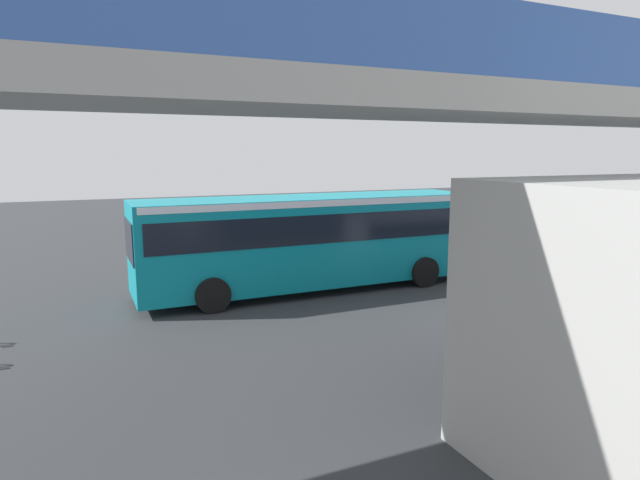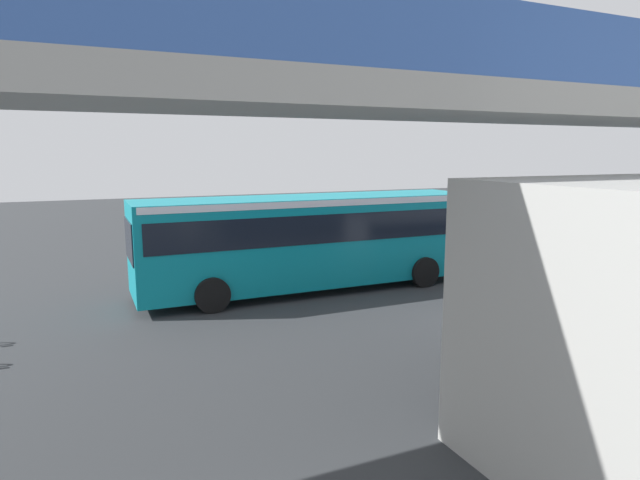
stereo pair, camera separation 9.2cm
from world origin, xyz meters
name	(u,v)px [view 2 (the right image)]	position (x,y,z in m)	size (l,w,h in m)	color
ground	(310,280)	(0.00, 0.00, 0.00)	(80.00, 80.00, 0.00)	#2D3033
city_bus	(311,234)	(0.47, 1.21, 1.88)	(11.54, 2.85, 3.15)	#0C8493
parked_van	(561,272)	(-5.05, 6.56, 1.18)	(4.80, 2.17, 2.05)	#B7BCC6
lane_dash_leftmost	(373,259)	(-4.00, -2.38, 0.00)	(2.00, 0.20, 0.01)	silver
lane_dash_left	(287,267)	(0.00, -2.38, 0.00)	(2.00, 0.20, 0.01)	silver
lane_dash_centre	(187,277)	(4.00, -2.38, 0.00)	(2.00, 0.20, 0.01)	silver
pedestrian_overpass	(519,130)	(0.00, 9.78, 4.98)	(25.33, 2.60, 6.78)	#9E9E99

